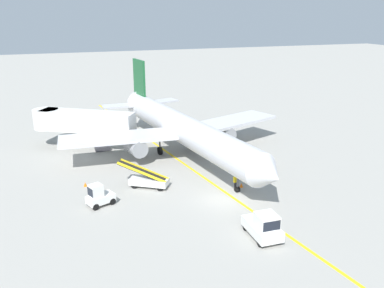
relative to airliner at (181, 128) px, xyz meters
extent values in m
plane|color=#9E9B93|center=(-0.24, -12.96, -3.42)|extent=(300.00, 300.00, 0.00)
cube|color=yellow|center=(0.08, -7.96, -3.41)|extent=(11.72, 79.22, 0.01)
cylinder|color=silver|center=(0.08, -0.54, 0.03)|extent=(7.55, 30.16, 3.30)
cone|color=silver|center=(2.39, -16.57, 0.03)|extent=(3.54, 2.84, 3.23)
cone|color=silver|center=(-2.26, 15.69, 0.43)|extent=(3.50, 3.22, 3.14)
cube|color=silver|center=(7.28, 2.01, -0.37)|extent=(13.72, 8.62, 0.36)
cylinder|color=gray|center=(5.80, 0.79, -1.37)|extent=(2.34, 3.44, 1.90)
cube|color=silver|center=(-7.55, -0.12, -0.37)|extent=(13.26, 5.25, 0.36)
cylinder|color=gray|center=(-5.78, -0.88, -1.37)|extent=(2.34, 3.44, 1.90)
cube|color=#19592D|center=(-1.92, 13.32, 4.08)|extent=(0.85, 4.00, 5.20)
cube|color=silver|center=(1.11, 13.35, 0.43)|extent=(5.61, 3.56, 0.24)
cube|color=silver|center=(-4.83, 12.49, 0.43)|extent=(5.21, 2.22, 0.24)
cylinder|color=#4C4C51|center=(1.72, -11.92, -1.86)|extent=(0.20, 0.20, 3.12)
cylinder|color=black|center=(1.72, -11.92, -3.14)|extent=(0.43, 0.60, 0.56)
cylinder|color=#4C4C51|center=(1.97, 1.75, -1.86)|extent=(0.20, 0.20, 3.12)
cylinder|color=black|center=(1.97, 1.75, -2.94)|extent=(0.48, 1.00, 0.96)
cylinder|color=#4C4C51|center=(-2.39, 1.13, -1.86)|extent=(0.20, 0.20, 3.12)
cylinder|color=black|center=(-2.39, 1.13, -2.94)|extent=(0.48, 1.00, 0.96)
cube|color=black|center=(2.11, -14.59, 0.38)|extent=(2.92, 1.39, 0.60)
cube|color=silver|center=(-10.25, 6.22, 0.18)|extent=(11.46, 8.75, 2.50)
cylinder|color=silver|center=(-15.02, 9.34, 0.18)|extent=(3.20, 3.20, 2.50)
cylinder|color=#59595B|center=(-8.74, 5.23, -2.24)|extent=(0.56, 0.56, 2.35)
cube|color=#333338|center=(-8.74, 5.23, -3.17)|extent=(1.80, 1.40, 0.50)
cube|color=silver|center=(-0.07, -20.01, -2.72)|extent=(1.99, 3.65, 0.80)
cube|color=silver|center=(-0.09, -20.64, -1.77)|extent=(1.56, 1.66, 1.10)
cube|color=black|center=(-0.10, -21.41, -1.77)|extent=(1.43, 0.11, 0.77)
cylinder|color=black|center=(0.71, -21.29, -3.12)|extent=(0.23, 0.61, 0.60)
cylinder|color=black|center=(-0.91, -21.25, -3.12)|extent=(0.23, 0.61, 0.60)
cylinder|color=black|center=(0.77, -18.77, -3.12)|extent=(0.23, 0.61, 0.60)
cylinder|color=black|center=(-0.85, -18.73, -3.12)|extent=(0.23, 0.61, 0.60)
cube|color=silver|center=(-11.05, -10.35, -2.77)|extent=(2.71, 2.09, 0.70)
cube|color=silver|center=(-11.44, -10.51, -1.87)|extent=(1.39, 1.36, 1.10)
cube|color=black|center=(-11.92, -10.70, -1.87)|extent=(0.43, 0.94, 0.77)
cylinder|color=black|center=(-11.63, -11.17, -3.12)|extent=(0.64, 0.42, 0.60)
cylinder|color=black|center=(-12.03, -10.15, -3.12)|extent=(0.64, 0.42, 0.60)
cylinder|color=black|center=(-10.06, -10.56, -3.12)|extent=(0.64, 0.42, 0.60)
cylinder|color=black|center=(-10.47, -9.53, -3.12)|extent=(0.64, 0.42, 0.60)
cube|color=silver|center=(7.11, -5.12, -2.82)|extent=(3.61, 3.86, 0.60)
cylinder|color=black|center=(6.73, -6.54, -3.12)|extent=(0.56, 0.60, 0.60)
cylinder|color=black|center=(5.76, -5.72, -3.12)|extent=(0.56, 0.60, 0.60)
cylinder|color=black|center=(8.45, -4.52, -3.12)|extent=(0.56, 0.60, 0.60)
cylinder|color=black|center=(7.48, -3.69, -3.12)|extent=(0.56, 0.60, 0.60)
cube|color=black|center=(6.72, -5.57, -1.87)|extent=(3.93, 4.38, 1.76)
cube|color=yellow|center=(7.06, -5.87, -1.75)|extent=(3.32, 3.87, 1.84)
cube|color=yellow|center=(6.37, -5.28, -1.75)|extent=(3.32, 3.87, 1.84)
cube|color=silver|center=(-5.99, -7.91, -2.82)|extent=(4.00, 3.33, 0.60)
cylinder|color=black|center=(-7.45, -7.72, -3.12)|extent=(0.62, 0.51, 0.60)
cylinder|color=black|center=(-6.76, -6.65, -3.12)|extent=(0.62, 0.51, 0.60)
cylinder|color=black|center=(-5.22, -9.17, -3.12)|extent=(0.62, 0.51, 0.60)
cylinder|color=black|center=(-4.53, -8.10, -3.12)|extent=(0.62, 0.51, 0.60)
cube|color=black|center=(-6.49, -7.58, -1.87)|extent=(4.68, 3.48, 1.76)
cube|color=yellow|center=(-6.74, -7.96, -1.75)|extent=(4.25, 2.81, 1.84)
cube|color=yellow|center=(-6.25, -7.20, -1.75)|extent=(4.25, 2.81, 1.84)
cylinder|color=#26262D|center=(1.69, -11.48, -2.99)|extent=(0.24, 0.24, 0.85)
cube|color=yellow|center=(1.69, -11.48, -2.29)|extent=(0.36, 0.22, 0.56)
sphere|color=#9E7051|center=(1.69, -11.48, -1.90)|extent=(0.20, 0.20, 0.20)
sphere|color=yellow|center=(1.69, -11.48, -1.84)|extent=(0.24, 0.24, 0.24)
cone|color=orange|center=(2.61, -11.00, -3.20)|extent=(0.36, 0.36, 0.44)
cone|color=orange|center=(-11.94, -5.60, -3.20)|extent=(0.36, 0.36, 0.44)
cone|color=orange|center=(4.35, -0.02, -3.20)|extent=(0.36, 0.36, 0.44)
cone|color=orange|center=(4.80, -9.49, -3.20)|extent=(0.36, 0.36, 0.44)
camera|label=1|loc=(-14.66, -44.80, 13.24)|focal=38.65mm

